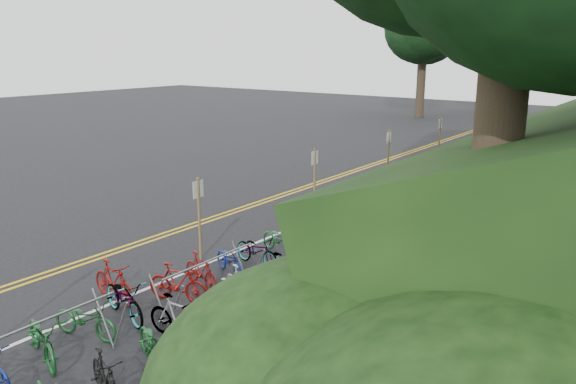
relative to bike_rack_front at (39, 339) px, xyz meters
name	(u,v)px	position (x,y,z in m)	size (l,w,h in m)	color
ground	(30,315)	(-2.85, 1.32, -0.93)	(120.00, 120.00, 0.00)	black
road_markings	(301,219)	(-2.21, 11.42, -0.92)	(7.47, 80.00, 0.01)	gold
red_curb	(454,231)	(2.85, 13.32, -0.88)	(0.25, 28.00, 0.10)	maroon
bike_rack_front	(39,339)	(0.00, 0.00, 0.00)	(1.18, 3.32, 1.26)	gray
bike_racks_rest	(396,190)	(0.15, 14.32, -0.07)	(1.14, 23.00, 1.17)	gray
signposts_rest	(355,164)	(-2.25, 15.32, 0.50)	(0.08, 18.40, 2.50)	brown
bike_front	(114,282)	(-1.90, 3.00, -0.41)	(1.73, 0.49, 1.04)	maroon
bike_valet	(162,308)	(0.08, 2.82, -0.45)	(3.38, 11.53, 1.02)	slate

